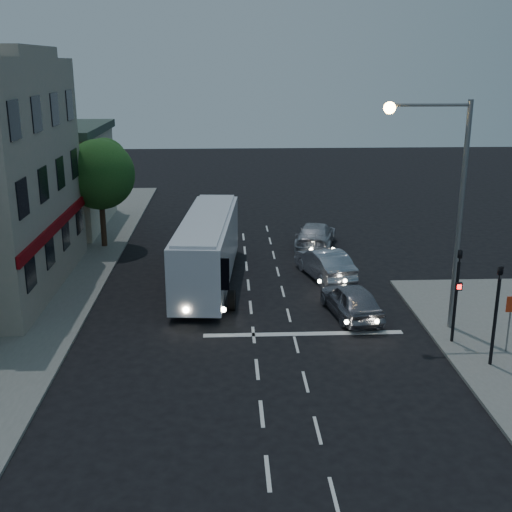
{
  "coord_description": "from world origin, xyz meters",
  "views": [
    {
      "loc": [
        -0.98,
        -21.52,
        10.41
      ],
      "look_at": [
        0.26,
        5.59,
        2.2
      ],
      "focal_mm": 45.0,
      "sensor_mm": 36.0,
      "label": 1
    }
  ],
  "objects_px": {
    "car_suv": "(351,300)",
    "traffic_signal_side": "(497,304)",
    "car_sedan_a": "(325,264)",
    "traffic_signal_main": "(457,285)",
    "car_sedan_b": "(316,235)",
    "streetlight": "(446,191)",
    "regulatory_sign": "(511,315)",
    "street_tree": "(99,171)",
    "tour_bus": "(208,247)"
  },
  "relations": [
    {
      "from": "car_suv",
      "to": "traffic_signal_side",
      "type": "height_order",
      "value": "traffic_signal_side"
    },
    {
      "from": "car_sedan_a",
      "to": "traffic_signal_main",
      "type": "xyz_separation_m",
      "value": [
        3.73,
        -8.16,
        1.67
      ]
    },
    {
      "from": "car_sedan_b",
      "to": "streetlight",
      "type": "relative_size",
      "value": 0.56
    },
    {
      "from": "traffic_signal_side",
      "to": "streetlight",
      "type": "distance_m",
      "value": 4.84
    },
    {
      "from": "regulatory_sign",
      "to": "street_tree",
      "type": "distance_m",
      "value": 23.4
    },
    {
      "from": "tour_bus",
      "to": "streetlight",
      "type": "xyz_separation_m",
      "value": [
        9.31,
        -6.32,
        3.93
      ]
    },
    {
      "from": "tour_bus",
      "to": "traffic_signal_side",
      "type": "bearing_deg",
      "value": -38.75
    },
    {
      "from": "car_sedan_a",
      "to": "traffic_signal_side",
      "type": "relative_size",
      "value": 1.11
    },
    {
      "from": "car_sedan_b",
      "to": "street_tree",
      "type": "bearing_deg",
      "value": 11.51
    },
    {
      "from": "streetlight",
      "to": "street_tree",
      "type": "distance_m",
      "value": 20.19
    },
    {
      "from": "car_sedan_a",
      "to": "car_sedan_b",
      "type": "bearing_deg",
      "value": -107.66
    },
    {
      "from": "regulatory_sign",
      "to": "car_sedan_b",
      "type": "bearing_deg",
      "value": 109.24
    },
    {
      "from": "tour_bus",
      "to": "regulatory_sign",
      "type": "bearing_deg",
      "value": -33.17
    },
    {
      "from": "streetlight",
      "to": "street_tree",
      "type": "relative_size",
      "value": 1.45
    },
    {
      "from": "car_sedan_b",
      "to": "streetlight",
      "type": "bearing_deg",
      "value": 118.52
    },
    {
      "from": "traffic_signal_main",
      "to": "car_sedan_a",
      "type": "bearing_deg",
      "value": 114.59
    },
    {
      "from": "car_suv",
      "to": "car_sedan_b",
      "type": "height_order",
      "value": "car_sedan_b"
    },
    {
      "from": "car_suv",
      "to": "traffic_signal_main",
      "type": "distance_m",
      "value": 4.83
    },
    {
      "from": "regulatory_sign",
      "to": "street_tree",
      "type": "xyz_separation_m",
      "value": [
        -17.51,
        15.26,
        2.9
      ]
    },
    {
      "from": "tour_bus",
      "to": "regulatory_sign",
      "type": "xyz_separation_m",
      "value": [
        11.27,
        -8.76,
        -0.21
      ]
    },
    {
      "from": "car_sedan_a",
      "to": "streetlight",
      "type": "distance_m",
      "value": 9.07
    },
    {
      "from": "streetlight",
      "to": "street_tree",
      "type": "xyz_separation_m",
      "value": [
        -15.55,
        12.82,
        -1.23
      ]
    },
    {
      "from": "tour_bus",
      "to": "car_suv",
      "type": "height_order",
      "value": "tour_bus"
    },
    {
      "from": "car_suv",
      "to": "street_tree",
      "type": "height_order",
      "value": "street_tree"
    },
    {
      "from": "streetlight",
      "to": "car_sedan_b",
      "type": "bearing_deg",
      "value": 104.52
    },
    {
      "from": "streetlight",
      "to": "street_tree",
      "type": "bearing_deg",
      "value": 140.49
    },
    {
      "from": "car_sedan_a",
      "to": "regulatory_sign",
      "type": "distance_m",
      "value": 10.69
    },
    {
      "from": "traffic_signal_main",
      "to": "street_tree",
      "type": "distance_m",
      "value": 21.38
    },
    {
      "from": "traffic_signal_side",
      "to": "traffic_signal_main",
      "type": "bearing_deg",
      "value": 109.49
    },
    {
      "from": "car_sedan_b",
      "to": "car_suv",
      "type": "bearing_deg",
      "value": 104.42
    },
    {
      "from": "traffic_signal_main",
      "to": "street_tree",
      "type": "height_order",
      "value": "street_tree"
    },
    {
      "from": "tour_bus",
      "to": "regulatory_sign",
      "type": "relative_size",
      "value": 5.0
    },
    {
      "from": "tour_bus",
      "to": "traffic_signal_side",
      "type": "distance_m",
      "value": 14.15
    },
    {
      "from": "tour_bus",
      "to": "car_sedan_b",
      "type": "height_order",
      "value": "tour_bus"
    },
    {
      "from": "regulatory_sign",
      "to": "tour_bus",
      "type": "bearing_deg",
      "value": 142.14
    },
    {
      "from": "traffic_signal_main",
      "to": "street_tree",
      "type": "bearing_deg",
      "value": 137.97
    },
    {
      "from": "traffic_signal_side",
      "to": "car_sedan_a",
      "type": "bearing_deg",
      "value": 113.63
    },
    {
      "from": "car_sedan_a",
      "to": "traffic_signal_side",
      "type": "distance_m",
      "value": 11.19
    },
    {
      "from": "car_sedan_b",
      "to": "regulatory_sign",
      "type": "relative_size",
      "value": 2.29
    },
    {
      "from": "traffic_signal_side",
      "to": "tour_bus",
      "type": "bearing_deg",
      "value": 136.56
    },
    {
      "from": "tour_bus",
      "to": "streetlight",
      "type": "distance_m",
      "value": 11.92
    },
    {
      "from": "regulatory_sign",
      "to": "streetlight",
      "type": "relative_size",
      "value": 0.24
    },
    {
      "from": "car_suv",
      "to": "regulatory_sign",
      "type": "height_order",
      "value": "regulatory_sign"
    },
    {
      "from": "tour_bus",
      "to": "street_tree",
      "type": "relative_size",
      "value": 1.78
    },
    {
      "from": "street_tree",
      "to": "tour_bus",
      "type": "bearing_deg",
      "value": -46.18
    },
    {
      "from": "tour_bus",
      "to": "streetlight",
      "type": "bearing_deg",
      "value": -29.48
    },
    {
      "from": "car_suv",
      "to": "car_sedan_b",
      "type": "bearing_deg",
      "value": -98.95
    },
    {
      "from": "traffic_signal_side",
      "to": "car_sedan_b",
      "type": "bearing_deg",
      "value": 104.78
    },
    {
      "from": "traffic_signal_main",
      "to": "regulatory_sign",
      "type": "xyz_separation_m",
      "value": [
        1.7,
        -1.01,
        -0.82
      ]
    },
    {
      "from": "car_sedan_b",
      "to": "regulatory_sign",
      "type": "height_order",
      "value": "regulatory_sign"
    }
  ]
}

